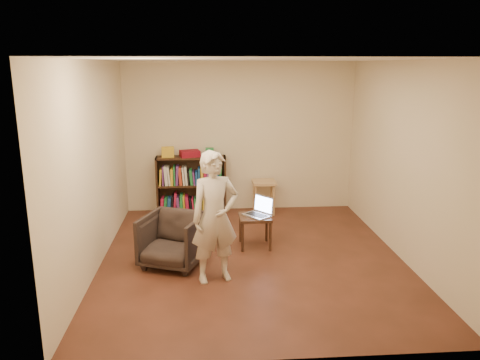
{
  "coord_description": "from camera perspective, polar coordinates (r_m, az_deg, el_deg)",
  "views": [
    {
      "loc": [
        -0.6,
        -5.85,
        2.54
      ],
      "look_at": [
        -0.14,
        0.35,
        1.0
      ],
      "focal_mm": 35.0,
      "sensor_mm": 36.0,
      "label": 1
    }
  ],
  "objects": [
    {
      "name": "floor",
      "position": [
        6.41,
        1.48,
        -9.47
      ],
      "size": [
        4.5,
        4.5,
        0.0
      ],
      "primitive_type": "plane",
      "color": "#3E2014",
      "rests_on": "ground"
    },
    {
      "name": "box_white",
      "position": [
        8.07,
        -2.79,
        3.15
      ],
      "size": [
        0.1,
        0.1,
        0.08
      ],
      "primitive_type": "cube",
      "rotation": [
        0.0,
        0.0,
        -0.07
      ],
      "color": "silver",
      "rests_on": "bookshelf"
    },
    {
      "name": "red_cloth",
      "position": [
        8.09,
        -6.14,
        3.23
      ],
      "size": [
        0.38,
        0.31,
        0.11
      ],
      "primitive_type": "cube",
      "rotation": [
        0.0,
        0.0,
        0.25
      ],
      "color": "maroon",
      "rests_on": "bookshelf"
    },
    {
      "name": "wall_right",
      "position": [
        6.52,
        19.35,
        2.13
      ],
      "size": [
        0.0,
        4.5,
        4.5
      ],
      "primitive_type": "plane",
      "rotation": [
        1.57,
        0.0,
        -1.57
      ],
      "color": "beige",
      "rests_on": "floor"
    },
    {
      "name": "stool",
      "position": [
        8.13,
        2.92,
        -0.89
      ],
      "size": [
        0.4,
        0.4,
        0.58
      ],
      "color": "tan",
      "rests_on": "floor"
    },
    {
      "name": "box_green",
      "position": [
        8.09,
        -3.72,
        3.4
      ],
      "size": [
        0.14,
        0.14,
        0.14
      ],
      "primitive_type": "cube",
      "rotation": [
        0.0,
        0.0,
        -0.01
      ],
      "color": "#217F3D",
      "rests_on": "bookshelf"
    },
    {
      "name": "armchair",
      "position": [
        6.14,
        -8.19,
        -7.25
      ],
      "size": [
        0.95,
        0.96,
        0.68
      ],
      "primitive_type": "imported",
      "rotation": [
        0.0,
        0.0,
        -0.37
      ],
      "color": "#302520",
      "rests_on": "floor"
    },
    {
      "name": "side_table",
      "position": [
        6.66,
        1.84,
        -5.03
      ],
      "size": [
        0.45,
        0.45,
        0.46
      ],
      "color": "#2F1E0F",
      "rests_on": "floor"
    },
    {
      "name": "bookshelf",
      "position": [
        8.22,
        -5.92,
        -0.98
      ],
      "size": [
        1.2,
        0.3,
        1.0
      ],
      "color": "black",
      "rests_on": "floor"
    },
    {
      "name": "wall_back",
      "position": [
        8.22,
        -0.01,
        5.21
      ],
      "size": [
        4.0,
        0.0,
        4.0
      ],
      "primitive_type": "plane",
      "rotation": [
        1.57,
        0.0,
        0.0
      ],
      "color": "beige",
      "rests_on": "floor"
    },
    {
      "name": "person",
      "position": [
        5.52,
        -3.08,
        -4.58
      ],
      "size": [
        0.67,
        0.54,
        1.59
      ],
      "primitive_type": "imported",
      "rotation": [
        0.0,
        0.0,
        0.31
      ],
      "color": "beige",
      "rests_on": "floor"
    },
    {
      "name": "box_yellow",
      "position": [
        8.1,
        -8.79,
        3.39
      ],
      "size": [
        0.22,
        0.17,
        0.17
      ],
      "primitive_type": "cube",
      "rotation": [
        0.0,
        0.0,
        0.07
      ],
      "color": "gold",
      "rests_on": "bookshelf"
    },
    {
      "name": "wall_left",
      "position": [
        6.14,
        -17.35,
        1.61
      ],
      "size": [
        0.0,
        4.5,
        4.5
      ],
      "primitive_type": "plane",
      "rotation": [
        1.57,
        0.0,
        1.57
      ],
      "color": "beige",
      "rests_on": "floor"
    },
    {
      "name": "ceiling",
      "position": [
        5.88,
        1.65,
        14.47
      ],
      "size": [
        4.5,
        4.5,
        0.0
      ],
      "primitive_type": "plane",
      "color": "white",
      "rests_on": "wall_back"
    },
    {
      "name": "laptop",
      "position": [
        6.65,
        2.38,
        -3.8
      ],
      "size": [
        0.45,
        0.46,
        0.27
      ],
      "rotation": [
        0.0,
        0.0,
        -0.88
      ],
      "color": "#B6B5BA",
      "rests_on": "side_table"
    }
  ]
}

